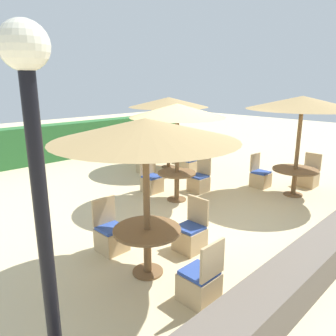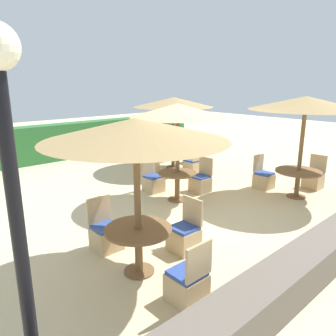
{
  "view_description": "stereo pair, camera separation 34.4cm",
  "coord_description": "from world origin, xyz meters",
  "px_view_note": "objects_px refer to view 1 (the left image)",
  "views": [
    {
      "loc": [
        -5.32,
        -4.74,
        2.9
      ],
      "look_at": [
        0.0,
        0.6,
        0.9
      ],
      "focal_mm": 35.0,
      "sensor_mm": 36.0,
      "label": 1
    },
    {
      "loc": [
        -5.07,
        -4.97,
        2.9
      ],
      "look_at": [
        0.0,
        0.6,
        0.9
      ],
      "focal_mm": 35.0,
      "sensor_mm": 36.0,
      "label": 2
    }
  ],
  "objects_px": {
    "round_table_center": "(177,179)",
    "patio_chair_front_right_east": "(309,177)",
    "parasol_back_right": "(169,102)",
    "parasol_front_right": "(302,103)",
    "patio_chair_back_right_east": "(187,155)",
    "round_table_back_right": "(169,152)",
    "patio_chair_front_left_east": "(190,236)",
    "parasol_front_left": "(145,130)",
    "round_table_front_left": "(147,239)",
    "parasol_center": "(177,111)",
    "patio_chair_center_north": "(152,182)",
    "patio_chair_back_right_north": "(150,156)",
    "round_table_front_right": "(295,174)",
    "patio_chair_front_right_north": "(260,178)",
    "patio_chair_back_right_south": "(189,165)",
    "patio_chair_back_right_west": "(145,165)",
    "patio_chair_front_left_south": "(200,283)",
    "patio_chair_center_east": "(199,182)",
    "lamp_post": "(36,156)",
    "patio_chair_front_left_north": "(111,236)"
  },
  "relations": [
    {
      "from": "parasol_center",
      "to": "lamp_post",
      "type": "bearing_deg",
      "value": -147.68
    },
    {
      "from": "patio_chair_front_right_east",
      "to": "patio_chair_front_left_east",
      "type": "distance_m",
      "value": 5.13
    },
    {
      "from": "round_table_center",
      "to": "parasol_front_right",
      "type": "xyz_separation_m",
      "value": [
        2.43,
        -1.91,
        1.84
      ]
    },
    {
      "from": "patio_chair_front_left_north",
      "to": "lamp_post",
      "type": "bearing_deg",
      "value": 45.09
    },
    {
      "from": "patio_chair_center_north",
      "to": "round_table_front_right",
      "type": "bearing_deg",
      "value": 130.71
    },
    {
      "from": "round_table_center",
      "to": "patio_chair_center_north",
      "type": "bearing_deg",
      "value": 90.72
    },
    {
      "from": "parasol_back_right",
      "to": "patio_chair_back_right_east",
      "type": "relative_size",
      "value": 2.85
    },
    {
      "from": "patio_chair_front_right_east",
      "to": "parasol_back_right",
      "type": "bearing_deg",
      "value": 17.1
    },
    {
      "from": "patio_chair_front_right_north",
      "to": "patio_chair_front_left_east",
      "type": "distance_m",
      "value": 4.23
    },
    {
      "from": "patio_chair_back_right_east",
      "to": "patio_chair_front_right_north",
      "type": "xyz_separation_m",
      "value": [
        -0.66,
        -3.38,
        0.0
      ]
    },
    {
      "from": "parasol_back_right",
      "to": "patio_chair_back_right_west",
      "type": "distance_m",
      "value": 2.21
    },
    {
      "from": "patio_chair_back_right_south",
      "to": "round_table_center",
      "type": "bearing_deg",
      "value": -145.32
    },
    {
      "from": "round_table_center",
      "to": "patio_chair_front_left_south",
      "type": "relative_size",
      "value": 1.02
    },
    {
      "from": "patio_chair_back_right_west",
      "to": "patio_chair_front_right_east",
      "type": "relative_size",
      "value": 1.0
    },
    {
      "from": "round_table_front_right",
      "to": "parasol_front_right",
      "type": "bearing_deg",
      "value": 0.0
    },
    {
      "from": "patio_chair_back_right_south",
      "to": "parasol_center",
      "type": "bearing_deg",
      "value": -145.32
    },
    {
      "from": "patio_chair_center_east",
      "to": "parasol_back_right",
      "type": "bearing_deg",
      "value": -27.06
    },
    {
      "from": "round_table_center",
      "to": "patio_chair_front_right_east",
      "type": "height_order",
      "value": "patio_chair_front_right_east"
    },
    {
      "from": "patio_chair_back_right_south",
      "to": "parasol_front_right",
      "type": "bearing_deg",
      "value": -84.54
    },
    {
      "from": "patio_chair_back_right_north",
      "to": "patio_chair_front_right_north",
      "type": "height_order",
      "value": "same"
    },
    {
      "from": "round_table_back_right",
      "to": "patio_chair_back_right_east",
      "type": "bearing_deg",
      "value": 1.33
    },
    {
      "from": "round_table_back_right",
      "to": "patio_chair_front_left_east",
      "type": "bearing_deg",
      "value": -131.15
    },
    {
      "from": "patio_chair_center_north",
      "to": "patio_chair_back_right_south",
      "type": "bearing_deg",
      "value": -165.9
    },
    {
      "from": "parasol_center",
      "to": "patio_chair_front_left_east",
      "type": "height_order",
      "value": "parasol_center"
    },
    {
      "from": "round_table_front_right",
      "to": "patio_chair_front_right_north",
      "type": "bearing_deg",
      "value": 88.65
    },
    {
      "from": "patio_chair_center_north",
      "to": "round_table_front_left",
      "type": "height_order",
      "value": "patio_chair_center_north"
    },
    {
      "from": "patio_chair_back_right_east",
      "to": "parasol_front_left",
      "type": "xyz_separation_m",
      "value": [
        -5.79,
        -4.39,
        1.98
      ]
    },
    {
      "from": "patio_chair_back_right_west",
      "to": "patio_chair_front_left_south",
      "type": "bearing_deg",
      "value": -34.64
    },
    {
      "from": "patio_chair_front_left_east",
      "to": "round_table_front_right",
      "type": "bearing_deg",
      "value": -90.1
    },
    {
      "from": "patio_chair_front_left_south",
      "to": "patio_chair_front_right_east",
      "type": "bearing_deg",
      "value": 9.89
    },
    {
      "from": "patio_chair_front_left_south",
      "to": "patio_chair_front_left_east",
      "type": "bearing_deg",
      "value": 46.61
    },
    {
      "from": "parasol_front_left",
      "to": "round_table_front_left",
      "type": "relative_size",
      "value": 2.58
    },
    {
      "from": "patio_chair_center_east",
      "to": "patio_chair_front_right_east",
      "type": "xyz_separation_m",
      "value": [
        2.55,
        -1.92,
        0.0
      ]
    },
    {
      "from": "round_table_back_right",
      "to": "parasol_center",
      "type": "relative_size",
      "value": 0.42
    },
    {
      "from": "round_table_back_right",
      "to": "lamp_post",
      "type": "bearing_deg",
      "value": -141.63
    },
    {
      "from": "patio_chair_center_east",
      "to": "patio_chair_front_right_north",
      "type": "distance_m",
      "value": 1.81
    },
    {
      "from": "round_table_back_right",
      "to": "parasol_front_right",
      "type": "xyz_separation_m",
      "value": [
        0.28,
        -4.36,
        1.83
      ]
    },
    {
      "from": "round_table_front_right",
      "to": "patio_chair_front_right_east",
      "type": "xyz_separation_m",
      "value": [
        1.04,
        0.05,
        -0.31
      ]
    },
    {
      "from": "patio_chair_back_right_north",
      "to": "patio_chair_center_north",
      "type": "distance_m",
      "value": 3.28
    },
    {
      "from": "parasol_front_right",
      "to": "patio_chair_back_right_east",
      "type": "bearing_deg",
      "value": 81.17
    },
    {
      "from": "patio_chair_back_right_south",
      "to": "round_table_center",
      "type": "distance_m",
      "value": 2.58
    },
    {
      "from": "lamp_post",
      "to": "parasol_front_right",
      "type": "height_order",
      "value": "lamp_post"
    },
    {
      "from": "lamp_post",
      "to": "patio_chair_front_right_north",
      "type": "xyz_separation_m",
      "value": [
        7.12,
        2.03,
        -2.09
      ]
    },
    {
      "from": "parasol_back_right",
      "to": "parasol_front_left",
      "type": "xyz_separation_m",
      "value": [
        -4.82,
        -4.37,
        0.01
      ]
    },
    {
      "from": "parasol_back_right",
      "to": "parasol_front_right",
      "type": "relative_size",
      "value": 0.97
    },
    {
      "from": "round_table_front_right",
      "to": "round_table_center",
      "type": "bearing_deg",
      "value": 141.82
    },
    {
      "from": "round_table_center",
      "to": "patio_chair_front_left_north",
      "type": "distance_m",
      "value": 2.83
    },
    {
      "from": "parasol_front_right",
      "to": "patio_chair_center_north",
      "type": "bearing_deg",
      "value": 130.71
    },
    {
      "from": "lamp_post",
      "to": "patio_chair_back_right_west",
      "type": "relative_size",
      "value": 3.57
    },
    {
      "from": "patio_chair_back_right_west",
      "to": "parasol_front_left",
      "type": "distance_m",
      "value": 6.16
    }
  ]
}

